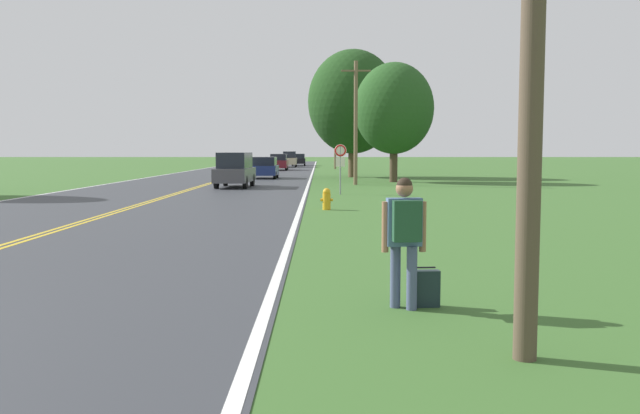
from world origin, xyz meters
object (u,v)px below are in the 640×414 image
(fire_hydrant, at_px, (328,199))
(tree_left_verge, at_px, (354,102))
(traffic_sign, at_px, (341,157))
(hitchhiker_person, at_px, (406,229))
(car_champagne_suv_mid_far, at_px, (291,159))
(suitcase, at_px, (427,289))
(car_black_sedan_receding, at_px, (300,160))
(car_dark_grey_suv_nearest, at_px, (236,169))
(car_dark_blue_hatchback_approaching, at_px, (266,167))
(tree_right_cluster, at_px, (395,108))
(car_maroon_van_mid_near, at_px, (280,162))

(fire_hydrant, bearing_deg, tree_left_verge, 85.42)
(traffic_sign, relative_size, tree_left_verge, 0.24)
(hitchhiker_person, distance_m, car_champagne_suv_mid_far, 75.78)
(hitchhiker_person, height_order, tree_left_verge, tree_left_verge)
(suitcase, relative_size, car_black_sedan_receding, 0.11)
(hitchhiker_person, relative_size, car_dark_grey_suv_nearest, 0.38)
(car_dark_blue_hatchback_approaching, distance_m, car_black_sedan_receding, 41.62)
(tree_right_cluster, height_order, car_dark_grey_suv_nearest, tree_right_cluster)
(car_dark_blue_hatchback_approaching, height_order, car_black_sedan_receding, car_black_sedan_receding)
(suitcase, distance_m, car_dark_grey_suv_nearest, 30.25)
(car_black_sedan_receding, bearing_deg, traffic_sign, 2.51)
(hitchhiker_person, bearing_deg, car_dark_grey_suv_nearest, 6.90)
(car_dark_blue_hatchback_approaching, bearing_deg, car_champagne_suv_mid_far, 179.78)
(suitcase, distance_m, car_dark_blue_hatchback_approaching, 42.05)
(fire_hydrant, xyz_separation_m, car_maroon_van_mid_near, (-4.58, 47.45, 0.51))
(suitcase, bearing_deg, car_maroon_van_mid_near, 0.79)
(traffic_sign, distance_m, tree_left_verge, 21.31)
(hitchhiker_person, bearing_deg, car_champagne_suv_mid_far, -0.79)
(hitchhiker_person, bearing_deg, fire_hydrant, -1.15)
(car_dark_grey_suv_nearest, distance_m, car_champagne_suv_mid_far, 45.91)
(tree_right_cluster, bearing_deg, car_champagne_suv_mid_far, 102.47)
(traffic_sign, xyz_separation_m, car_black_sedan_receding, (-3.88, 59.82, -0.98))
(traffic_sign, height_order, car_dark_grey_suv_nearest, traffic_sign)
(tree_right_cluster, bearing_deg, hitchhiker_person, -95.96)
(hitchhiker_person, bearing_deg, tree_right_cluster, -10.47)
(hitchhiker_person, height_order, tree_right_cluster, tree_right_cluster)
(car_champagne_suv_mid_far, bearing_deg, traffic_sign, 4.41)
(car_dark_grey_suv_nearest, bearing_deg, car_maroon_van_mid_near, -178.82)
(car_maroon_van_mid_near, bearing_deg, hitchhiker_person, 4.73)
(suitcase, bearing_deg, traffic_sign, -3.36)
(fire_hydrant, distance_m, tree_left_verge, 29.87)
(suitcase, bearing_deg, tree_right_cluster, -9.99)
(tree_left_verge, bearing_deg, car_black_sedan_receding, 98.01)
(tree_left_verge, bearing_deg, suitcase, -91.47)
(tree_left_verge, xyz_separation_m, car_dark_blue_hatchback_approaching, (-6.75, -2.64, -5.04))
(car_dark_grey_suv_nearest, xyz_separation_m, car_black_sedan_receding, (1.96, 53.70, -0.20))
(tree_left_verge, distance_m, car_champagne_suv_mid_far, 32.18)
(fire_hydrant, distance_m, car_black_sedan_receding, 68.30)
(tree_right_cluster, height_order, car_maroon_van_mid_near, tree_right_cluster)
(tree_left_verge, height_order, car_dark_grey_suv_nearest, tree_left_verge)
(traffic_sign, bearing_deg, hitchhiker_person, -89.63)
(car_maroon_van_mid_near, distance_m, car_champagne_suv_mid_far, 12.98)
(car_dark_grey_suv_nearest, relative_size, car_dark_blue_hatchback_approaching, 1.25)
(suitcase, relative_size, car_maroon_van_mid_near, 0.12)
(car_dark_blue_hatchback_approaching, relative_size, car_black_sedan_receding, 0.77)
(car_dark_blue_hatchback_approaching, bearing_deg, suitcase, 8.12)
(car_black_sedan_receding, bearing_deg, fire_hydrant, 1.43)
(hitchhiker_person, distance_m, tree_right_cluster, 36.66)
(hitchhiker_person, distance_m, car_dark_blue_hatchback_approaching, 42.15)
(car_dark_grey_suv_nearest, xyz_separation_m, car_champagne_suv_mid_far, (1.08, 45.90, -0.01))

